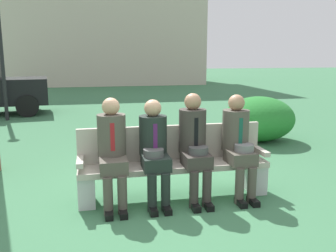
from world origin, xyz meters
TOP-DOWN VIEW (x-y plane):
  - ground_plane at (0.00, 0.00)m, footprint 80.00×80.00m
  - park_bench at (0.24, 0.16)m, footprint 2.38×0.44m
  - seated_man_leftmost at (-0.53, 0.03)m, footprint 0.34×0.72m
  - seated_man_centerleft at (-0.03, 0.02)m, footprint 0.34×0.72m
  - seated_man_centerright at (0.48, 0.02)m, footprint 0.34×0.72m
  - seated_man_rightmost at (1.05, 0.02)m, footprint 0.34×0.72m
  - shrub_near_bench at (2.67, 2.76)m, footprint 1.49×1.37m
  - street_lamp at (-3.05, 6.40)m, footprint 0.24×0.24m
  - building_backdrop at (0.09, 19.80)m, footprint 12.32×6.95m

SIDE VIEW (x-z plane):
  - ground_plane at x=0.00m, z-range 0.00..0.00m
  - park_bench at x=0.24m, z-range -0.01..0.89m
  - shrub_near_bench at x=2.67m, z-range 0.00..0.93m
  - seated_man_centerleft at x=-0.03m, z-range 0.07..1.33m
  - seated_man_rightmost at x=1.05m, z-range 0.07..1.37m
  - seated_man_leftmost at x=-0.53m, z-range 0.08..1.37m
  - seated_man_centerright at x=0.48m, z-range 0.07..1.40m
  - street_lamp at x=-3.05m, z-range 0.40..3.77m
  - building_backdrop at x=0.09m, z-range 0.02..8.92m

